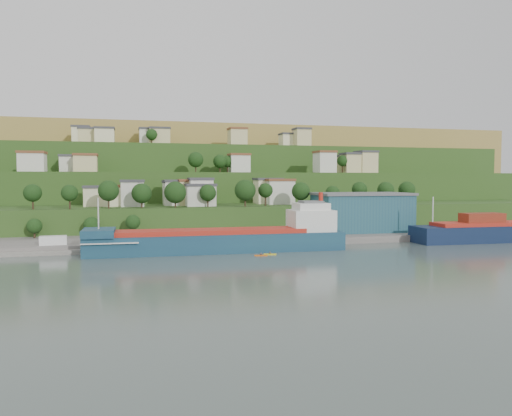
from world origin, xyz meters
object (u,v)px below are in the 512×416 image
object	(u,v)px
cargo_ship_near	(226,241)
kayak_orange	(261,255)
warehouse	(361,212)
caravan	(53,242)

from	to	relation	value
cargo_ship_near	kayak_orange	distance (m)	12.43
warehouse	caravan	xyz separation A→B (m)	(-94.92, -11.91, -5.65)
warehouse	caravan	size ratio (longest dim) A/B	4.69
cargo_ship_near	warehouse	size ratio (longest dim) A/B	2.16
cargo_ship_near	kayak_orange	bearing A→B (deg)	-53.32
cargo_ship_near	kayak_orange	world-z (taller)	cargo_ship_near
cargo_ship_near	warehouse	distance (m)	55.08
warehouse	kayak_orange	distance (m)	54.23
caravan	cargo_ship_near	bearing A→B (deg)	-17.24
warehouse	caravan	bearing A→B (deg)	-170.45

